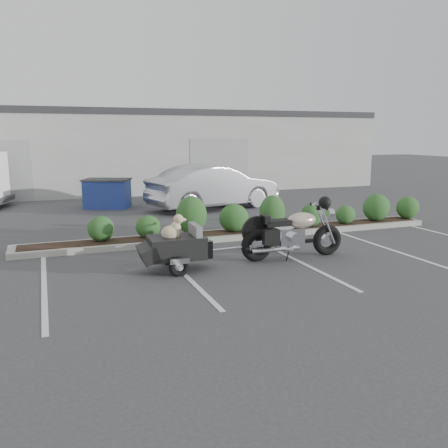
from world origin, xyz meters
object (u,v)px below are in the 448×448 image
object	(u,v)px
pet_trailer	(175,246)
dumpster	(107,193)
motorcycle	(293,233)
sedan	(214,187)

from	to	relation	value
pet_trailer	dumpster	xyz separation A→B (m)	(-0.22, 9.30, 0.06)
pet_trailer	motorcycle	bearing A→B (deg)	1.74
sedan	motorcycle	bearing A→B (deg)	160.20
pet_trailer	sedan	world-z (taller)	sedan
motorcycle	sedan	world-z (taller)	sedan
pet_trailer	dumpster	world-z (taller)	pet_trailer
motorcycle	pet_trailer	bearing A→B (deg)	-178.26
sedan	dumpster	xyz separation A→B (m)	(-3.82, 1.63, -0.27)
pet_trailer	dumpster	size ratio (longest dim) A/B	0.99
motorcycle	sedan	xyz separation A→B (m)	(0.82, 7.70, 0.26)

